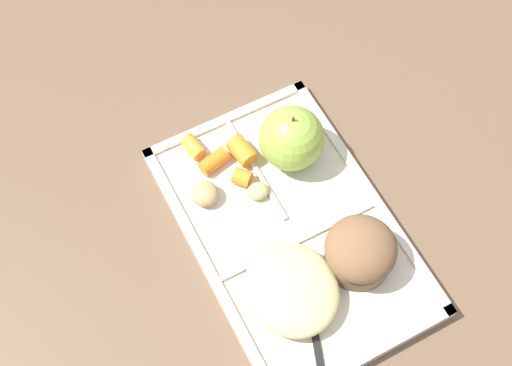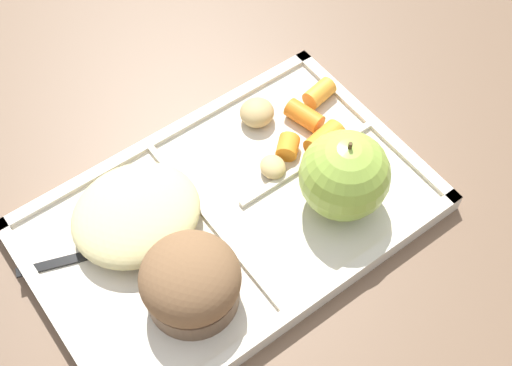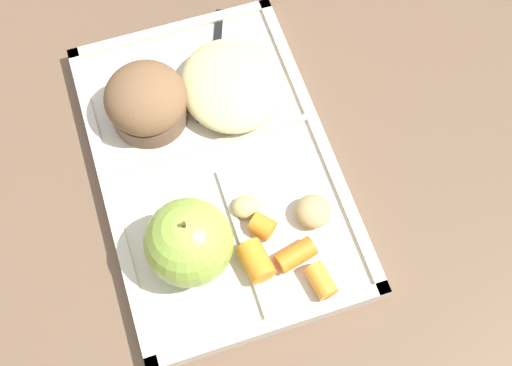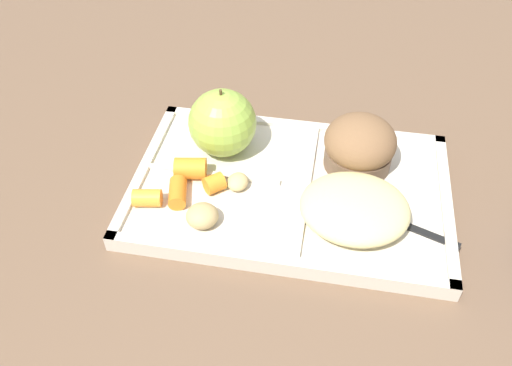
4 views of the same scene
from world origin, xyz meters
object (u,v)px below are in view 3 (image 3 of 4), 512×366
lunch_tray (216,166)px  plastic_fork (215,72)px  green_apple (189,242)px  bran_muffin (146,101)px

lunch_tray → plastic_fork: bearing=-16.3°
lunch_tray → plastic_fork: 0.11m
lunch_tray → plastic_fork: lunch_tray is taller
green_apple → bran_muffin: (0.16, 0.00, -0.01)m
green_apple → bran_muffin: green_apple is taller
green_apple → plastic_fork: bearing=-22.4°
lunch_tray → bran_muffin: bearing=33.9°
bran_muffin → lunch_tray: bearing=-146.1°
green_apple → bran_muffin: 0.16m
lunch_tray → green_apple: green_apple is taller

